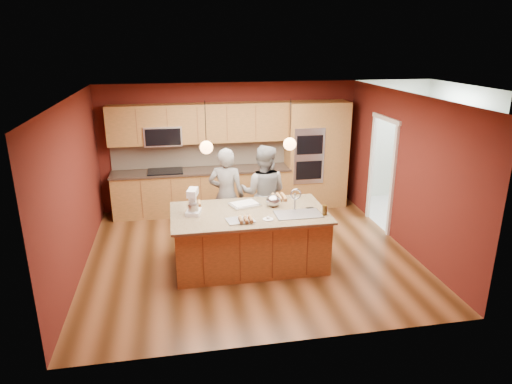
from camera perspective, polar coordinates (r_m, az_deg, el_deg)
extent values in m
plane|color=#41240F|center=(8.02, -0.79, -7.68)|extent=(5.50, 5.50, 0.00)
plane|color=white|center=(7.24, -0.88, 11.86)|extent=(5.50, 5.50, 0.00)
plane|color=#501711|center=(9.91, -3.26, 5.74)|extent=(5.50, 0.00, 5.50)
plane|color=#501711|center=(5.23, 3.78, -6.31)|extent=(5.50, 0.00, 5.50)
plane|color=#501711|center=(7.59, -21.77, 0.38)|extent=(0.00, 5.00, 5.00)
plane|color=#501711|center=(8.41, 18.00, 2.50)|extent=(0.00, 5.00, 5.00)
cube|color=brown|center=(9.81, -6.71, 0.04)|extent=(3.70, 0.60, 0.90)
cube|color=black|center=(9.66, -6.81, 2.64)|extent=(3.74, 0.64, 0.04)
cube|color=beige|center=(9.87, -6.99, 4.80)|extent=(3.70, 0.03, 0.56)
cube|color=brown|center=(9.57, -7.09, 8.53)|extent=(3.70, 0.36, 0.80)
cube|color=black|center=(9.63, -11.27, 2.54)|extent=(0.72, 0.52, 0.03)
cube|color=silver|center=(9.58, -11.54, 6.96)|extent=(0.76, 0.40, 0.40)
cube|color=brown|center=(9.99, 6.15, 4.59)|extent=(0.80, 0.60, 2.30)
cube|color=silver|center=(9.70, 6.65, 4.45)|extent=(0.66, 0.04, 1.20)
cube|color=brown|center=(10.20, 9.67, 4.71)|extent=(0.50, 0.60, 2.30)
plane|color=beige|center=(10.24, 18.61, -2.72)|extent=(2.60, 2.60, 0.00)
plane|color=beige|center=(10.32, 23.78, 4.70)|extent=(0.00, 2.70, 2.70)
cube|color=silver|center=(10.10, 23.27, 7.99)|extent=(0.35, 2.40, 0.75)
cylinder|color=black|center=(6.86, -6.33, 8.42)|extent=(0.01, 0.01, 0.70)
sphere|color=#EA9555|center=(6.93, -6.22, 5.57)|extent=(0.20, 0.20, 0.20)
cylinder|color=black|center=(7.07, 4.31, 8.78)|extent=(0.01, 0.01, 0.70)
sphere|color=#EA9555|center=(7.14, 4.24, 6.00)|extent=(0.20, 0.20, 0.20)
cube|color=brown|center=(7.50, -0.85, -5.90)|extent=(2.39, 1.29, 0.88)
cube|color=tan|center=(7.33, -0.87, -2.64)|extent=(2.49, 1.39, 0.04)
cube|color=silver|center=(7.28, 5.28, -3.38)|extent=(0.72, 0.42, 0.18)
imported|color=black|center=(8.18, -3.72, -0.49)|extent=(0.74, 0.59, 1.76)
imported|color=slate|center=(8.28, 0.96, -0.16)|extent=(1.04, 0.93, 1.78)
cube|color=white|center=(7.28, -7.83, -2.52)|extent=(0.28, 0.32, 0.06)
cube|color=white|center=(7.33, -7.93, -0.93)|extent=(0.13, 0.11, 0.28)
cube|color=white|center=(7.19, -7.95, -0.05)|extent=(0.20, 0.31, 0.11)
cylinder|color=#A9ABB1|center=(7.21, -7.83, -2.08)|extent=(0.16, 0.16, 0.15)
cube|color=white|center=(7.58, -1.45, -1.60)|extent=(0.55, 0.47, 0.03)
cube|color=white|center=(7.58, -1.45, -1.46)|extent=(0.47, 0.39, 0.02)
cube|color=silver|center=(6.96, -1.97, -3.54)|extent=(0.45, 0.36, 0.02)
ellipsoid|color=#A9ABB1|center=(7.54, 2.18, -1.09)|extent=(0.24, 0.24, 0.20)
cylinder|color=silver|center=(7.00, 1.52, -3.43)|extent=(0.16, 0.16, 0.01)
cylinder|color=#3A260B|center=(7.25, 8.58, -2.24)|extent=(0.08, 0.08, 0.16)
cube|color=black|center=(7.52, 6.75, -2.00)|extent=(0.13, 0.08, 0.01)
cube|color=white|center=(10.10, 22.34, -0.09)|extent=(0.87, 0.88, 1.11)
cube|color=white|center=(10.62, 20.61, 0.53)|extent=(0.65, 0.67, 0.95)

